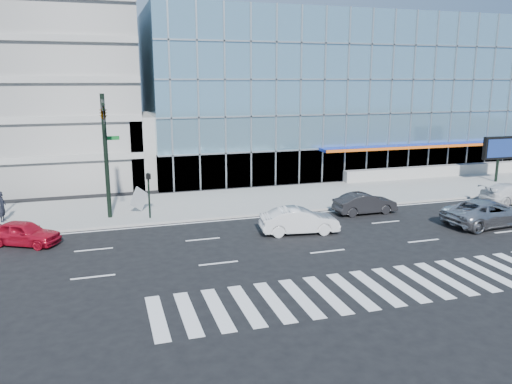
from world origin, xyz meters
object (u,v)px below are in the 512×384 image
at_px(ped_signal_post, 149,188).
at_px(white_sedan, 299,221).
at_px(traffic_signal, 104,127).
at_px(white_suv, 512,193).
at_px(dark_sedan, 365,203).
at_px(pedestrian, 2,206).
at_px(marquee_sign, 499,149).
at_px(red_sedan, 23,233).
at_px(silver_suv, 488,213).
at_px(tilted_panel, 139,199).

xyz_separation_m(ped_signal_post, white_sedan, (8.26, -5.44, -1.37)).
bearing_deg(traffic_signal, white_suv, -5.50).
distance_m(dark_sedan, pedestrian, 23.75).
height_order(white_suv, dark_sedan, white_suv).
height_order(white_sedan, pedestrian, pedestrian).
relative_size(traffic_signal, marquee_sign, 2.00).
bearing_deg(red_sedan, white_sedan, -71.25).
xyz_separation_m(white_suv, white_sedan, (-18.00, -2.30, 0.05)).
bearing_deg(red_sedan, marquee_sign, -53.01).
bearing_deg(ped_signal_post, traffic_signal, -171.48).
bearing_deg(white_sedan, marquee_sign, -61.31).
height_order(white_suv, white_sedan, white_sedan).
xyz_separation_m(dark_sedan, pedestrian, (-23.29, 4.64, 0.42)).
xyz_separation_m(marquee_sign, silver_suv, (-10.24, -10.47, -2.24)).
distance_m(red_sedan, tilted_panel, 8.22).
relative_size(ped_signal_post, tilted_panel, 2.31).
bearing_deg(traffic_signal, dark_sedan, -7.61).
bearing_deg(dark_sedan, marquee_sign, -71.32).
xyz_separation_m(white_suv, tilted_panel, (-26.78, 5.00, 0.33)).
relative_size(silver_suv, tilted_panel, 4.55).
bearing_deg(red_sedan, silver_suv, -71.32).
bearing_deg(marquee_sign, pedestrian, -178.51).
bearing_deg(white_suv, white_sedan, 96.03).
height_order(traffic_signal, white_suv, traffic_signal).
bearing_deg(red_sedan, traffic_signal, -33.34).
distance_m(silver_suv, pedestrian, 30.78).
bearing_deg(dark_sedan, white_suv, -93.07).
bearing_deg(silver_suv, pedestrian, 66.73).
relative_size(ped_signal_post, white_sedan, 0.64).
bearing_deg(tilted_panel, red_sedan, 174.91).
xyz_separation_m(silver_suv, pedestrian, (-29.29, 9.45, 0.31)).
distance_m(traffic_signal, ped_signal_post, 4.75).
relative_size(marquee_sign, pedestrian, 2.04).
bearing_deg(marquee_sign, dark_sedan, -160.77).
distance_m(traffic_signal, marquee_sign, 33.32).
relative_size(marquee_sign, white_sedan, 0.86).
height_order(white_sedan, red_sedan, white_sedan).
relative_size(traffic_signal, ped_signal_post, 2.67).
distance_m(marquee_sign, tilted_panel, 31.11).
height_order(traffic_signal, marquee_sign, traffic_signal).
relative_size(marquee_sign, white_suv, 0.80).
xyz_separation_m(ped_signal_post, tilted_panel, (-0.52, 1.86, -1.09)).
xyz_separation_m(traffic_signal, white_sedan, (10.76, -5.07, -5.39)).
distance_m(marquee_sign, dark_sedan, 17.36).
bearing_deg(pedestrian, traffic_signal, -102.47).
distance_m(traffic_signal, tilted_panel, 5.92).
distance_m(dark_sedan, tilted_panel, 15.45).
bearing_deg(dark_sedan, red_sedan, 90.32).
bearing_deg(marquee_sign, white_sedan, -159.10).
bearing_deg(silver_suv, white_sedan, 75.23).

